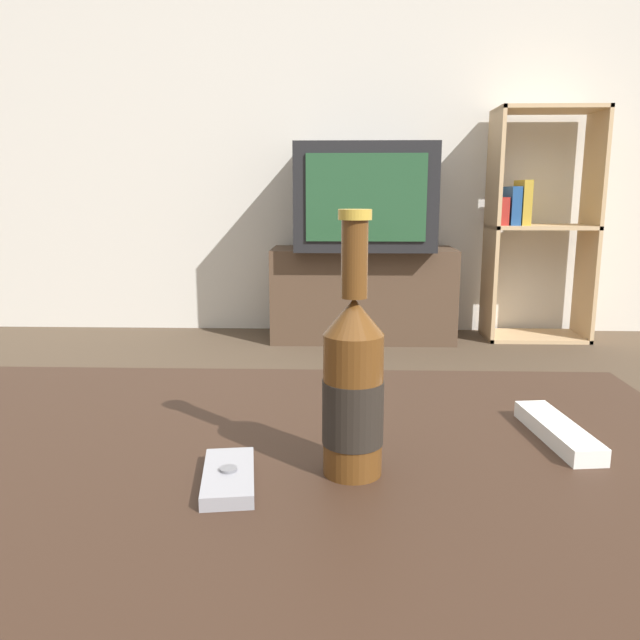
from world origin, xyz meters
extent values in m
cube|color=beige|center=(0.00, 3.02, 1.30)|extent=(8.00, 0.05, 2.60)
cube|color=#332116|center=(0.00, 0.00, 0.48)|extent=(1.03, 0.86, 0.04)
cylinder|color=black|center=(-0.45, 0.37, 0.23)|extent=(0.07, 0.07, 0.46)
cylinder|color=black|center=(0.45, 0.37, 0.23)|extent=(0.07, 0.07, 0.46)
cube|color=#4C3828|center=(0.20, 2.76, 0.25)|extent=(0.97, 0.37, 0.49)
cube|color=black|center=(0.20, 2.76, 0.76)|extent=(0.70, 0.56, 0.53)
cube|color=#234C2D|center=(0.20, 2.48, 0.76)|extent=(0.58, 0.01, 0.41)
cube|color=tan|center=(0.88, 2.81, 0.60)|extent=(0.02, 0.30, 1.21)
cube|color=tan|center=(1.39, 2.81, 0.60)|extent=(0.02, 0.30, 1.21)
cube|color=tan|center=(1.13, 2.81, 0.01)|extent=(0.54, 0.30, 0.02)
cube|color=tan|center=(1.13, 2.81, 0.60)|extent=(0.54, 0.30, 0.02)
cube|color=tan|center=(1.13, 2.81, 1.20)|extent=(0.54, 0.30, 0.02)
cube|color=maroon|center=(0.92, 2.81, 0.69)|extent=(0.04, 0.21, 0.14)
cube|color=navy|center=(0.97, 2.81, 0.71)|extent=(0.05, 0.21, 0.20)
cube|color=#B7932D|center=(1.03, 2.81, 0.73)|extent=(0.05, 0.21, 0.23)
cylinder|color=#563314|center=(0.09, 0.05, 0.57)|extent=(0.06, 0.06, 0.15)
cylinder|color=black|center=(0.09, 0.05, 0.56)|extent=(0.06, 0.06, 0.07)
cone|color=#563314|center=(0.09, 0.05, 0.66)|extent=(0.06, 0.06, 0.04)
cylinder|color=#563314|center=(0.09, 0.05, 0.72)|extent=(0.03, 0.03, 0.08)
cylinder|color=#B79333|center=(0.09, 0.05, 0.76)|extent=(0.03, 0.03, 0.01)
cube|color=gray|center=(-0.03, 0.02, 0.50)|extent=(0.07, 0.12, 0.01)
cylinder|color=slate|center=(-0.03, 0.02, 0.51)|extent=(0.02, 0.02, 0.00)
cube|color=white|center=(0.33, 0.15, 0.51)|extent=(0.06, 0.17, 0.02)
camera|label=1|loc=(0.08, -0.56, 0.78)|focal=35.00mm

